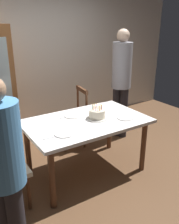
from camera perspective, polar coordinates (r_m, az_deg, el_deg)
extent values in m
plane|color=brown|center=(3.47, -0.71, -13.59)|extent=(6.40, 6.40, 0.00)
cube|color=beige|center=(4.59, -13.45, 11.94)|extent=(6.40, 0.10, 2.60)
cube|color=white|center=(3.11, -0.77, -2.25)|extent=(1.54, 0.95, 0.04)
cylinder|color=#56331E|center=(2.73, -8.73, -15.19)|extent=(0.07, 0.07, 0.72)
cylinder|color=#56331E|center=(3.39, 12.42, -7.81)|extent=(0.07, 0.07, 0.72)
cylinder|color=#56331E|center=(3.34, -14.17, -8.52)|extent=(0.07, 0.07, 0.72)
cylinder|color=#56331E|center=(3.90, 4.67, -3.52)|extent=(0.07, 0.07, 0.72)
cylinder|color=silver|center=(3.15, 1.76, -1.41)|extent=(0.28, 0.28, 0.01)
cylinder|color=beige|center=(3.13, 1.77, -0.39)|extent=(0.21, 0.21, 0.11)
cylinder|color=yellow|center=(3.13, 2.67, 1.19)|extent=(0.01, 0.01, 0.05)
sphere|color=#FFC64C|center=(3.12, 2.68, 1.77)|extent=(0.01, 0.01, 0.01)
cylinder|color=yellow|center=(3.15, 2.22, 1.32)|extent=(0.01, 0.01, 0.05)
sphere|color=#FFC64C|center=(3.14, 2.23, 1.90)|extent=(0.01, 0.01, 0.01)
cylinder|color=#D872CC|center=(3.16, 1.69, 1.36)|extent=(0.01, 0.01, 0.05)
sphere|color=#FFC64C|center=(3.15, 1.69, 1.93)|extent=(0.01, 0.01, 0.01)
cylinder|color=#F2994C|center=(3.15, 1.17, 1.30)|extent=(0.01, 0.01, 0.05)
sphere|color=#FFC64C|center=(3.14, 1.18, 1.88)|extent=(0.01, 0.01, 0.01)
cylinder|color=#4C7FE5|center=(3.13, 0.83, 1.16)|extent=(0.01, 0.01, 0.05)
sphere|color=#FFC64C|center=(3.12, 0.83, 1.74)|extent=(0.01, 0.01, 0.01)
cylinder|color=#66CC72|center=(3.11, 0.74, 1.03)|extent=(0.01, 0.01, 0.05)
sphere|color=#FFC64C|center=(3.09, 0.74, 1.61)|extent=(0.01, 0.01, 0.01)
cylinder|color=#E54C4C|center=(3.08, 0.89, 0.83)|extent=(0.01, 0.01, 0.05)
sphere|color=#FFC64C|center=(3.06, 0.89, 1.42)|extent=(0.01, 0.01, 0.01)
cylinder|color=#D872CC|center=(3.05, 1.43, 0.68)|extent=(0.01, 0.01, 0.05)
sphere|color=#FFC64C|center=(3.04, 1.43, 1.27)|extent=(0.01, 0.01, 0.01)
cylinder|color=#D872CC|center=(3.05, 1.97, 0.66)|extent=(0.01, 0.01, 0.05)
sphere|color=#FFC64C|center=(3.04, 1.98, 1.25)|extent=(0.01, 0.01, 0.01)
cylinder|color=#F2994C|center=(3.06, 2.38, 0.71)|extent=(0.01, 0.01, 0.05)
sphere|color=#FFC64C|center=(3.05, 2.38, 1.30)|extent=(0.01, 0.01, 0.01)
cylinder|color=#D872CC|center=(3.08, 2.74, 0.84)|extent=(0.01, 0.01, 0.05)
sphere|color=#FFC64C|center=(3.07, 2.75, 1.43)|extent=(0.01, 0.01, 0.01)
cylinder|color=#F2994C|center=(3.10, 2.84, 1.00)|extent=(0.01, 0.01, 0.05)
sphere|color=#FFC64C|center=(3.09, 2.85, 1.58)|extent=(0.01, 0.01, 0.01)
cylinder|color=white|center=(2.74, -5.91, -5.05)|extent=(0.22, 0.22, 0.01)
cylinder|color=white|center=(3.24, -3.94, -0.87)|extent=(0.22, 0.22, 0.01)
cylinder|color=white|center=(3.20, 8.30, -1.31)|extent=(0.22, 0.22, 0.01)
cube|color=silver|center=(2.68, -8.93, -5.91)|extent=(0.18, 0.04, 0.01)
cube|color=silver|center=(3.18, -6.53, -1.44)|extent=(0.18, 0.02, 0.01)
cube|color=#56331E|center=(3.95, -4.39, -1.73)|extent=(0.50, 0.50, 0.05)
cylinder|color=#56331E|center=(4.15, -7.33, -4.31)|extent=(0.04, 0.04, 0.42)
cylinder|color=#56331E|center=(3.85, -5.79, -6.27)|extent=(0.04, 0.04, 0.42)
cylinder|color=#56331E|center=(4.25, -2.94, -3.54)|extent=(0.04, 0.04, 0.42)
cylinder|color=#56331E|center=(3.96, -1.12, -5.38)|extent=(0.04, 0.04, 0.42)
cylinder|color=#56331E|center=(4.09, -2.73, 2.82)|extent=(0.04, 0.04, 0.50)
cylinder|color=#56331E|center=(3.78, -0.69, 1.31)|extent=(0.04, 0.04, 0.50)
cube|color=#56331E|center=(3.87, -1.79, 5.19)|extent=(0.10, 0.40, 0.06)
cube|color=beige|center=(2.81, -18.93, -12.82)|extent=(0.44, 0.44, 0.05)
cylinder|color=#56331E|center=(2.85, -13.97, -17.67)|extent=(0.04, 0.04, 0.42)
cylinder|color=#56331E|center=(3.11, -16.16, -14.20)|extent=(0.04, 0.04, 0.42)
cylinder|color=#262328|center=(2.34, -18.93, -22.57)|extent=(0.14, 0.14, 0.78)
cylinder|color=#4C8CC6|center=(1.89, -20.05, -7.29)|extent=(0.32, 0.32, 0.65)
cylinder|color=#262328|center=(4.32, 6.24, 0.08)|extent=(0.14, 0.14, 0.89)
cylinder|color=#262328|center=(4.28, 7.86, -0.19)|extent=(0.14, 0.14, 0.89)
cylinder|color=gray|center=(4.08, 7.55, 10.66)|extent=(0.32, 0.32, 0.74)
sphere|color=beige|center=(4.03, 7.87, 17.26)|extent=(0.20, 0.20, 0.20)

